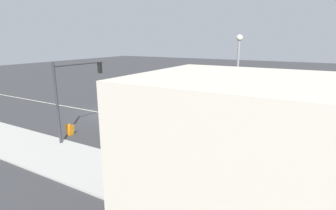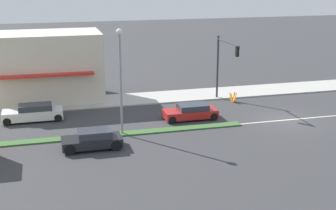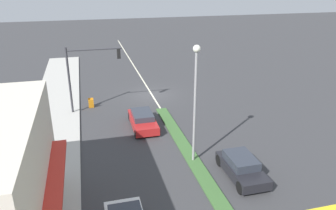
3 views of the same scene
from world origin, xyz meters
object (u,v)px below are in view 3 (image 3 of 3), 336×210
Objects in this scene: traffic_signal_main at (86,68)px; warning_aframe_sign at (91,103)px; sedan_dark at (242,167)px; street_lamp at (195,90)px; pedestrian at (20,175)px; hatchback_red at (143,120)px.

warning_aframe_sign is (-0.16, -0.90, -3.47)m from traffic_signal_main.
sedan_dark reaches higher than warning_aframe_sign.
traffic_signal_main is at bearing -58.55° from street_lamp.
warning_aframe_sign is 15.54m from sedan_dark.
traffic_signal_main is 11.77m from street_lamp.
pedestrian reaches higher than hatchback_red.
hatchback_red reaches higher than warning_aframe_sign.
street_lamp is at bearing 118.65° from warning_aframe_sign.
pedestrian reaches higher than sedan_dark.
pedestrian is at bearing 69.08° from traffic_signal_main.
hatchback_red is 1.07× the size of sedan_dark.
warning_aframe_sign is at bearing -61.35° from street_lamp.
street_lamp is 1.91× the size of sedan_dark.
sedan_dark is (-2.20, 2.31, -4.16)m from street_lamp.
hatchback_red is (-3.76, 5.12, 0.15)m from warning_aframe_sign.
warning_aframe_sign is (-4.17, -11.38, -0.52)m from pedestrian.
hatchback_red is at bearing -141.71° from pedestrian.
street_lamp reaches higher than sedan_dark.
traffic_signal_main is 3.59m from warning_aframe_sign.
traffic_signal_main reaches higher than hatchback_red.
pedestrian is 12.13m from warning_aframe_sign.
hatchback_red is 9.22m from sedan_dark.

